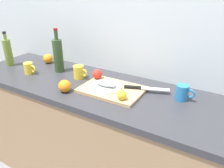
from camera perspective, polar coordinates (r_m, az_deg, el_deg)
name	(u,v)px	position (r m, az deg, el deg)	size (l,w,h in m)	color
back_wall	(116,26)	(1.71, 1.04, 14.49)	(3.20, 0.05, 2.50)	silver
kitchen_counter	(95,137)	(1.79, -4.43, -13.41)	(2.00, 0.60, 0.90)	#9E7A56
cutting_board	(112,90)	(1.46, 0.00, -1.42)	(0.40, 0.29, 0.02)	tan
white_plate	(106,87)	(1.46, -1.60, -0.76)	(0.21, 0.21, 0.01)	white
fish_fillet	(106,83)	(1.45, -1.61, 0.15)	(0.15, 0.07, 0.04)	#999E99
chef_knife	(141,88)	(1.45, 7.38, -1.00)	(0.28, 0.13, 0.02)	silver
lemon_0	(122,95)	(1.31, 2.53, -2.82)	(0.06, 0.06, 0.06)	yellow
tomato_0	(97,74)	(1.59, -3.77, 2.56)	(0.07, 0.07, 0.07)	red
olive_oil_bottle	(8,52)	(2.07, -25.06, 7.44)	(0.06, 0.06, 0.29)	olive
wine_bottle	(58,55)	(1.79, -13.61, 7.24)	(0.07, 0.07, 0.34)	#2D4723
coffee_mug_0	(183,93)	(1.40, 17.59, -2.12)	(0.11, 0.07, 0.10)	#2672B2
coffee_mug_1	(29,68)	(1.84, -20.47, 3.80)	(0.11, 0.07, 0.09)	yellow
coffee_mug_2	(79,72)	(1.66, -8.44, 3.03)	(0.12, 0.08, 0.10)	yellow
orange_0	(65,86)	(1.47, -12.01, -0.51)	(0.08, 0.08, 0.08)	orange
orange_1	(48,59)	(2.04, -16.05, 6.27)	(0.08, 0.08, 0.08)	orange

